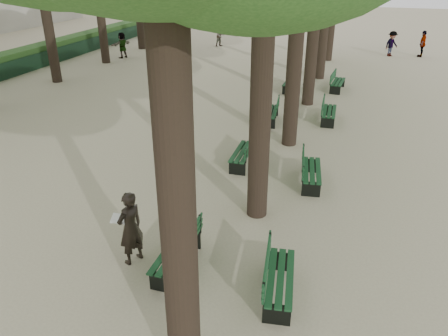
% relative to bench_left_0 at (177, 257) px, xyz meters
% --- Properties ---
extents(ground, '(120.00, 120.00, 0.00)m').
position_rel_bench_left_0_xyz_m(ground, '(-0.37, -0.32, -0.27)').
color(ground, tan).
rests_on(ground, ground).
extents(bench_left_0, '(0.58, 1.80, 0.92)m').
position_rel_bench_left_0_xyz_m(bench_left_0, '(0.00, 0.00, 0.00)').
color(bench_left_0, black).
rests_on(bench_left_0, ground).
extents(bench_left_1, '(0.62, 1.81, 0.92)m').
position_rel_bench_left_0_xyz_m(bench_left_1, '(-0.00, 5.50, 0.00)').
color(bench_left_1, black).
rests_on(bench_left_1, ground).
extents(bench_left_2, '(0.77, 1.85, 0.92)m').
position_rel_bench_left_0_xyz_m(bench_left_2, '(-0.00, 9.79, 0.00)').
color(bench_left_2, black).
rests_on(bench_left_2, ground).
extents(bench_left_3, '(0.60, 1.81, 0.92)m').
position_rel_bench_left_0_xyz_m(bench_left_3, '(-0.00, 14.70, 0.00)').
color(bench_left_3, black).
rests_on(bench_left_3, ground).
extents(bench_right_0, '(0.81, 1.86, 0.92)m').
position_rel_bench_left_0_xyz_m(bench_right_0, '(2.27, -0.19, 0.00)').
color(bench_right_0, black).
rests_on(bench_right_0, ground).
extents(bench_right_1, '(0.81, 1.86, 0.92)m').
position_rel_bench_left_0_xyz_m(bench_right_1, '(2.27, 4.80, 0.00)').
color(bench_right_1, black).
rests_on(bench_right_1, ground).
extents(bench_right_2, '(0.64, 1.82, 0.92)m').
position_rel_bench_left_0_xyz_m(bench_right_2, '(2.27, 10.53, 0.00)').
color(bench_right_2, black).
rests_on(bench_right_2, ground).
extents(bench_right_3, '(0.70, 1.84, 0.92)m').
position_rel_bench_left_0_xyz_m(bench_right_3, '(2.27, 15.41, 0.00)').
color(bench_right_3, black).
rests_on(bench_right_3, ground).
extents(man_with_map, '(0.73, 0.77, 1.72)m').
position_rel_bench_left_0_xyz_m(man_with_map, '(-1.01, -0.06, 0.59)').
color(man_with_map, black).
rests_on(man_with_map, ground).
extents(pedestrian_c, '(0.52, 1.05, 1.72)m').
position_rel_bench_left_0_xyz_m(pedestrian_c, '(7.05, 25.66, 0.59)').
color(pedestrian_c, '#262628').
rests_on(pedestrian_c, ground).
extents(pedestrian_e, '(0.85, 1.56, 1.66)m').
position_rel_bench_left_0_xyz_m(pedestrian_e, '(-12.06, 19.36, 0.56)').
color(pedestrian_e, '#262628').
rests_on(pedestrian_e, ground).
extents(pedestrian_a, '(0.69, 0.78, 1.53)m').
position_rel_bench_left_0_xyz_m(pedestrian_a, '(-7.13, 25.37, 0.49)').
color(pedestrian_a, '#262628').
rests_on(pedestrian_a, ground).
extents(pedestrian_b, '(0.96, 1.01, 1.65)m').
position_rel_bench_left_0_xyz_m(pedestrian_b, '(5.08, 25.26, 0.55)').
color(pedestrian_b, '#262628').
rests_on(pedestrian_b, ground).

